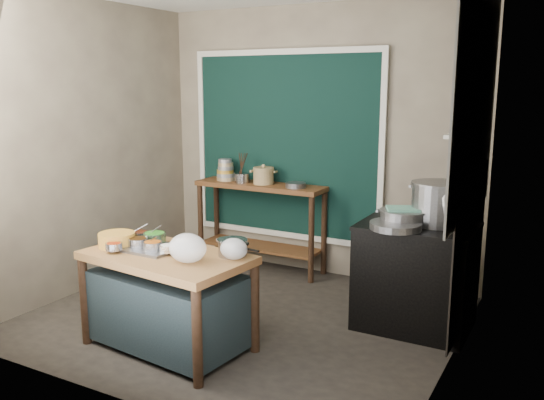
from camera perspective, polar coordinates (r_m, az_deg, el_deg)
The scene contains 30 objects.
floor at distance 5.12m, azimuth -2.96°, elevation -11.69°, with size 3.50×3.00×0.02m, color #2B2721.
back_wall at distance 6.08m, azimuth 4.43°, elevation 5.73°, with size 3.50×0.02×2.80m, color gray.
left_wall at distance 5.87m, azimuth -17.96°, elevation 5.00°, with size 0.02×3.00×2.80m, color gray.
right_wall at distance 4.11m, azimuth 18.21°, elevation 2.46°, with size 0.02×3.00×2.80m, color gray.
curtain_panel at distance 6.20m, azimuth 1.31°, elevation 5.40°, with size 2.10×0.02×1.90m, color black.
curtain_frame at distance 6.19m, azimuth 1.26°, elevation 5.40°, with size 2.22×0.03×2.02m, color beige, non-canonical shape.
tile_panel at distance 4.62m, azimuth 19.55°, elevation 8.92°, with size 0.02×1.70×1.70m, color #B2B2AA.
soot_patch at distance 4.89m, azimuth 18.91°, elevation -4.63°, with size 0.01×1.30×1.30m, color black.
wall_shelf at distance 4.94m, azimuth 18.74°, elevation 6.18°, with size 0.22×0.70×0.03m, color beige.
prep_table at distance 4.52m, azimuth -10.24°, elevation -9.83°, with size 1.25×0.72×0.75m, color olive.
back_counter at distance 6.28m, azimuth -1.15°, elevation -2.63°, with size 1.45×0.40×0.95m, color #583019.
stove_block at distance 4.95m, azimuth 14.02°, elevation -7.48°, with size 0.90×0.68×0.85m, color black.
stove_top at distance 4.83m, azimuth 14.27°, elevation -2.53°, with size 0.92×0.69×0.03m, color black.
condiment_tray at distance 4.56m, azimuth -12.23°, elevation -4.62°, with size 0.49×0.35×0.02m, color gray.
condiment_bowls at distance 4.59m, azimuth -12.51°, elevation -3.98°, with size 0.62×0.48×0.07m.
yellow_basin at distance 4.67m, azimuth -15.12°, elevation -3.81°, with size 0.28×0.28×0.11m, color #B98138.
saucepan at distance 4.28m, azimuth -3.94°, elevation -4.71°, with size 0.23×0.23×0.13m, color gray, non-canonical shape.
plastic_bag_a at distance 4.15m, azimuth -8.36°, elevation -4.73°, with size 0.28×0.24×0.21m, color white.
plastic_bag_b at distance 4.19m, azimuth -3.80°, elevation -4.85°, with size 0.21×0.18×0.16m, color white.
bowl_stack at distance 6.40m, azimuth -4.60°, elevation 2.89°, with size 0.21×0.21×0.24m.
utensil_cup at distance 6.25m, azimuth -2.96°, elevation 2.20°, with size 0.17×0.17×0.10m, color gray.
ceramic_crock at distance 6.15m, azimuth -0.85°, elevation 2.34°, with size 0.23×0.23×0.16m, color #997E53, non-canonical shape.
wide_bowl at distance 5.93m, azimuth 2.35°, elevation 1.48°, with size 0.21×0.21×0.05m, color gray.
stock_pot at distance 4.83m, azimuth 16.08°, elevation -0.33°, with size 0.45×0.45×0.35m, color gray, non-canonical shape.
pot_lid at distance 4.77m, azimuth 18.07°, elevation -0.29°, with size 0.41×0.41×0.02m, color gray.
steamer at distance 4.76m, azimuth 12.82°, elevation -1.70°, with size 0.39×0.39×0.13m, color gray, non-canonical shape.
green_cloth at distance 4.74m, azimuth 12.86°, elevation -0.85°, with size 0.26×0.20×0.02m, color #61AC99.
shallow_pan at distance 4.63m, azimuth 12.14°, elevation -2.51°, with size 0.41×0.41×0.05m, color gray.
shelf_bowl_stack at distance 4.90m, azimuth 18.71°, elevation 6.96°, with size 0.14×0.14×0.12m.
shelf_bowl_green at distance 5.18m, azimuth 19.25°, elevation 6.80°, with size 0.14×0.14×0.05m, color gray.
Camera 1 is at (2.49, -4.00, 2.00)m, focal length 38.00 mm.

